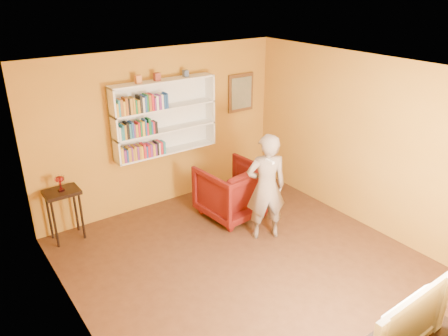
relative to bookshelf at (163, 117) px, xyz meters
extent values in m
cube|color=#412515|center=(0.00, -2.41, -1.65)|extent=(5.30, 5.80, 0.12)
cube|color=#AD7220|center=(0.00, 0.11, -0.24)|extent=(5.30, 0.04, 2.70)
cube|color=#AD7220|center=(0.00, -4.93, -0.24)|extent=(5.30, 0.04, 2.70)
cube|color=#AD7220|center=(-2.27, -2.41, -0.24)|extent=(0.04, 5.80, 2.70)
cube|color=#AD7220|center=(2.27, -2.41, -0.24)|extent=(0.04, 5.80, 2.70)
cube|color=white|center=(0.00, -2.41, 1.14)|extent=(5.30, 5.80, 0.06)
cube|color=white|center=(0.00, 0.07, 0.01)|extent=(1.80, 0.03, 1.20)
cube|color=white|center=(-0.89, -0.06, 0.01)|extent=(0.03, 0.28, 1.20)
cube|color=white|center=(0.89, -0.06, 0.01)|extent=(0.03, 0.28, 1.20)
cube|color=white|center=(0.00, -0.06, -0.59)|extent=(1.80, 0.28, 0.03)
cube|color=white|center=(0.00, -0.06, -0.21)|extent=(1.80, 0.28, 0.03)
cube|color=white|center=(0.00, -0.06, 0.17)|extent=(1.80, 0.28, 0.03)
cube|color=white|center=(0.00, -0.06, 0.61)|extent=(1.80, 0.28, 0.03)
cube|color=gold|center=(-0.84, -0.10, -0.45)|extent=(0.04, 0.18, 0.26)
cube|color=#6F287A|center=(-0.79, -0.12, -0.48)|extent=(0.04, 0.14, 0.20)
cube|color=#204A96|center=(-0.75, -0.11, -0.48)|extent=(0.02, 0.17, 0.20)
cube|color=#B37F23|center=(-0.72, -0.11, -0.46)|extent=(0.04, 0.16, 0.23)
cube|color=#6F287A|center=(-0.68, -0.12, -0.46)|extent=(0.03, 0.15, 0.24)
cube|color=#B37F23|center=(-0.65, -0.10, -0.48)|extent=(0.02, 0.19, 0.20)
cube|color=#B37F23|center=(-0.62, -0.11, -0.46)|extent=(0.04, 0.16, 0.24)
cube|color=#6F287A|center=(-0.57, -0.10, -0.47)|extent=(0.03, 0.18, 0.22)
cube|color=#B37F23|center=(-0.54, -0.11, -0.47)|extent=(0.03, 0.17, 0.23)
cube|color=gold|center=(-0.50, -0.12, -0.47)|extent=(0.03, 0.14, 0.22)
cube|color=red|center=(-0.46, -0.10, -0.46)|extent=(0.04, 0.17, 0.24)
cube|color=#204A96|center=(-0.42, -0.12, -0.48)|extent=(0.03, 0.15, 0.19)
cube|color=red|center=(-0.38, -0.12, -0.48)|extent=(0.04, 0.14, 0.21)
cube|color=#6F287A|center=(-0.34, -0.10, -0.48)|extent=(0.04, 0.18, 0.21)
cube|color=gold|center=(-0.29, -0.12, -0.48)|extent=(0.04, 0.15, 0.20)
cube|color=#6F287A|center=(-0.26, -0.10, -0.48)|extent=(0.03, 0.18, 0.20)
cube|color=black|center=(-0.22, -0.10, -0.47)|extent=(0.03, 0.18, 0.22)
cube|color=white|center=(-0.19, -0.12, -0.48)|extent=(0.02, 0.15, 0.21)
cube|color=red|center=(-0.15, -0.09, -0.47)|extent=(0.04, 0.19, 0.21)
cube|color=teal|center=(-0.10, -0.12, -0.48)|extent=(0.04, 0.15, 0.21)
cube|color=white|center=(-0.85, -0.11, -0.09)|extent=(0.03, 0.16, 0.21)
cube|color=teal|center=(-0.81, -0.10, -0.10)|extent=(0.03, 0.18, 0.20)
cube|color=teal|center=(-0.78, -0.10, -0.08)|extent=(0.03, 0.18, 0.23)
cube|color=#B37F23|center=(-0.75, -0.12, -0.08)|extent=(0.03, 0.14, 0.24)
cube|color=black|center=(-0.71, -0.11, -0.07)|extent=(0.04, 0.16, 0.26)
cube|color=teal|center=(-0.67, -0.12, -0.08)|extent=(0.03, 0.14, 0.24)
cube|color=#204A96|center=(-0.63, -0.10, -0.07)|extent=(0.03, 0.17, 0.26)
cube|color=#6F287A|center=(-0.60, -0.11, -0.09)|extent=(0.02, 0.16, 0.22)
cube|color=#B37F23|center=(-0.57, -0.11, -0.10)|extent=(0.04, 0.16, 0.21)
cube|color=red|center=(-0.52, -0.12, -0.08)|extent=(0.03, 0.14, 0.24)
cube|color=#186C33|center=(-0.49, -0.10, -0.08)|extent=(0.02, 0.19, 0.24)
cube|color=gold|center=(-0.45, -0.10, -0.08)|extent=(0.04, 0.17, 0.23)
cube|color=#204A96|center=(-0.41, -0.12, -0.07)|extent=(0.03, 0.15, 0.26)
cube|color=red|center=(-0.38, -0.11, -0.10)|extent=(0.03, 0.16, 0.20)
cube|color=#186C33|center=(-0.34, -0.12, -0.07)|extent=(0.04, 0.15, 0.27)
cube|color=#204A96|center=(-0.30, -0.10, -0.10)|extent=(0.03, 0.17, 0.20)
cube|color=red|center=(-0.27, -0.12, -0.10)|extent=(0.03, 0.15, 0.20)
cube|color=black|center=(-0.23, -0.12, -0.10)|extent=(0.04, 0.14, 0.19)
cube|color=gold|center=(-0.85, -0.11, 0.28)|extent=(0.03, 0.16, 0.20)
cube|color=teal|center=(-0.81, -0.10, 0.31)|extent=(0.03, 0.18, 0.25)
cube|color=#9A521C|center=(-0.77, -0.11, 0.31)|extent=(0.04, 0.15, 0.26)
cube|color=gold|center=(-0.73, -0.12, 0.29)|extent=(0.03, 0.14, 0.22)
cube|color=#9A521C|center=(-0.69, -0.11, 0.31)|extent=(0.04, 0.16, 0.27)
cube|color=black|center=(-0.66, -0.11, 0.30)|extent=(0.02, 0.16, 0.25)
cube|color=#B37F23|center=(-0.62, -0.10, 0.31)|extent=(0.04, 0.18, 0.25)
cube|color=#B37F23|center=(-0.57, -0.11, 0.31)|extent=(0.03, 0.16, 0.26)
cube|color=#186C33|center=(-0.54, -0.11, 0.29)|extent=(0.03, 0.16, 0.21)
cube|color=#B37F23|center=(-0.50, -0.10, 0.29)|extent=(0.04, 0.17, 0.21)
cube|color=black|center=(-0.45, -0.10, 0.31)|extent=(0.04, 0.18, 0.27)
cube|color=white|center=(-0.42, -0.10, 0.30)|extent=(0.03, 0.19, 0.23)
cube|color=#204A96|center=(-0.38, -0.10, 0.31)|extent=(0.04, 0.19, 0.25)
cube|color=#186C33|center=(-0.34, -0.10, 0.31)|extent=(0.02, 0.18, 0.27)
cube|color=#9A521C|center=(-0.30, -0.10, 0.31)|extent=(0.04, 0.18, 0.26)
cube|color=red|center=(-0.26, -0.10, 0.31)|extent=(0.04, 0.17, 0.26)
cube|color=#6F287A|center=(-0.22, -0.10, 0.28)|extent=(0.03, 0.18, 0.20)
cube|color=white|center=(-0.18, -0.10, 0.29)|extent=(0.04, 0.17, 0.22)
cube|color=#6F287A|center=(-0.13, -0.10, 0.29)|extent=(0.04, 0.17, 0.23)
cube|color=white|center=(-0.09, -0.11, 0.30)|extent=(0.03, 0.17, 0.24)
cube|color=#204A96|center=(-0.05, -0.12, 0.29)|extent=(0.04, 0.15, 0.23)
cube|color=#204A96|center=(-0.01, -0.11, 0.30)|extent=(0.03, 0.17, 0.25)
cube|color=#CC753A|center=(-0.42, -0.06, 0.68)|extent=(0.09, 0.09, 0.12)
cube|color=brown|center=(-0.10, -0.06, 0.68)|extent=(0.09, 0.09, 0.12)
cube|color=#475577|center=(0.42, -0.06, 0.67)|extent=(0.08, 0.08, 0.11)
cube|color=#533217|center=(1.65, 0.06, 0.16)|extent=(0.55, 0.04, 0.70)
cube|color=gray|center=(1.65, 0.03, 0.16)|extent=(0.45, 0.02, 0.58)
cylinder|color=black|center=(-2.03, -0.31, -1.21)|extent=(0.04, 0.04, 0.76)
cylinder|color=black|center=(-1.63, -0.31, -1.21)|extent=(0.04, 0.04, 0.76)
cylinder|color=black|center=(-2.03, -0.01, -1.21)|extent=(0.04, 0.04, 0.76)
cylinder|color=black|center=(-1.63, -0.01, -1.21)|extent=(0.04, 0.04, 0.76)
cube|color=black|center=(-1.83, -0.16, -0.80)|extent=(0.50, 0.38, 0.05)
cylinder|color=maroon|center=(-1.83, -0.16, -0.77)|extent=(0.10, 0.10, 0.02)
cylinder|color=maroon|center=(-1.83, -0.16, -0.69)|extent=(0.03, 0.03, 0.13)
ellipsoid|color=maroon|center=(-1.83, -0.16, -0.59)|extent=(0.13, 0.13, 0.09)
cylinder|color=beige|center=(-1.76, -0.16, -0.59)|extent=(0.01, 0.01, 0.10)
cylinder|color=beige|center=(-1.78, -0.12, -0.59)|extent=(0.01, 0.01, 0.10)
cylinder|color=beige|center=(-1.82, -0.09, -0.59)|extent=(0.01, 0.01, 0.10)
cylinder|color=beige|center=(-1.86, -0.10, -0.59)|extent=(0.01, 0.01, 0.10)
cylinder|color=beige|center=(-1.89, -0.14, -0.59)|extent=(0.01, 0.01, 0.10)
cylinder|color=beige|center=(-1.89, -0.18, -0.59)|extent=(0.01, 0.01, 0.10)
cylinder|color=beige|center=(-1.86, -0.22, -0.59)|extent=(0.01, 0.01, 0.10)
cylinder|color=beige|center=(-1.82, -0.23, -0.59)|extent=(0.01, 0.01, 0.10)
cylinder|color=beige|center=(-1.78, -0.20, -0.59)|extent=(0.01, 0.01, 0.10)
imported|color=#460505|center=(0.67, -1.02, -1.15)|extent=(1.04, 1.06, 0.90)
imported|color=#746255|center=(0.68, -1.85, -0.75)|extent=(0.72, 0.61, 1.68)
cube|color=white|center=(0.50, -2.11, -0.21)|extent=(0.04, 0.15, 0.04)
imported|color=black|center=(-0.11, -4.66, -0.73)|extent=(1.13, 0.18, 0.65)
camera|label=1|loc=(-3.20, -6.25, 2.10)|focal=35.00mm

